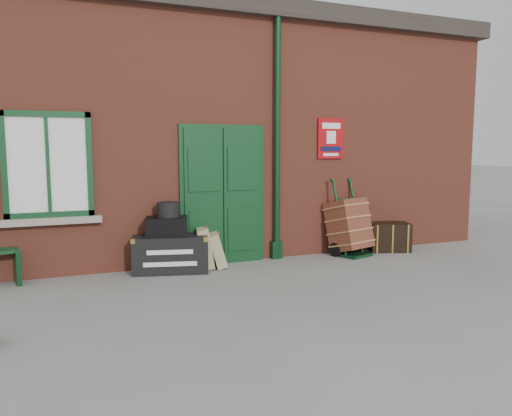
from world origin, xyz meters
TOP-DOWN VIEW (x-y plane):
  - ground at (0.00, 0.00)m, footprint 80.00×80.00m
  - station_building at (-0.00, 3.49)m, footprint 10.30×4.30m
  - houdini_trunk at (-1.22, 1.25)m, footprint 1.24×0.87m
  - strongbox at (-1.27, 1.25)m, footprint 0.71×0.59m
  - hatbox at (-1.24, 1.25)m, footprint 0.41×0.41m
  - suitcase_back at (-0.66, 1.25)m, footprint 0.38×0.50m
  - suitcase_front at (-0.48, 1.19)m, footprint 0.39×0.47m
  - porter_trolley at (1.96, 1.23)m, footprint 0.82×0.86m
  - dark_trunk at (2.84, 1.25)m, footprint 0.84×0.68m

SIDE VIEW (x-z plane):
  - ground at x=0.00m, z-range 0.00..0.00m
  - dark_trunk at x=2.84m, z-range 0.00..0.52m
  - houdini_trunk at x=-1.22m, z-range 0.00..0.56m
  - suitcase_front at x=-0.48m, z-range 0.00..0.56m
  - suitcase_back at x=-0.66m, z-range 0.00..0.65m
  - porter_trolley at x=1.96m, z-range -0.15..1.18m
  - strongbox at x=-1.27m, z-range 0.56..0.84m
  - hatbox at x=-1.24m, z-range 0.84..1.07m
  - station_building at x=0.00m, z-range -0.02..4.34m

